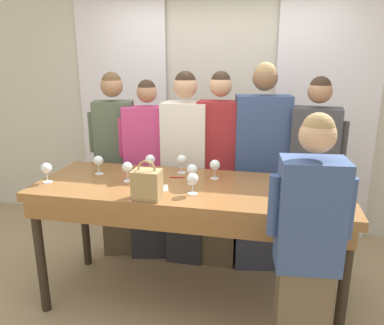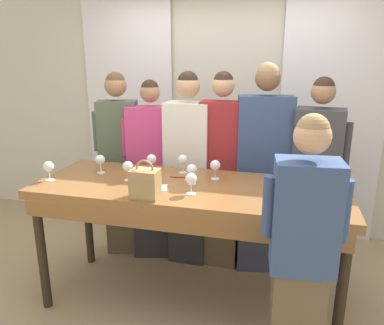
{
  "view_description": "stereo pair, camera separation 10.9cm",
  "coord_description": "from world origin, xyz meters",
  "px_view_note": "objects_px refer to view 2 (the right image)",
  "views": [
    {
      "loc": [
        0.56,
        -2.56,
        1.93
      ],
      "look_at": [
        0.0,
        0.08,
        1.15
      ],
      "focal_mm": 35.0,
      "sensor_mm": 36.0,
      "label": 1
    },
    {
      "loc": [
        0.67,
        -2.54,
        1.93
      ],
      "look_at": [
        0.0,
        0.08,
        1.15
      ],
      "focal_mm": 35.0,
      "sensor_mm": 36.0,
      "label": 2
    }
  ],
  "objects_px": {
    "wine_glass_back_right": "(152,160)",
    "guest_navy_coat": "(263,169)",
    "guest_cream_sweater": "(188,169)",
    "guest_beige_cap": "(315,180)",
    "wine_glass_center_left": "(128,167)",
    "wine_glass_center_right": "(183,160)",
    "wine_glass_center_mid": "(49,167)",
    "wine_glass_back_left": "(328,183)",
    "wine_glass_front_mid": "(191,179)",
    "guest_olive_jacket": "(120,162)",
    "wine_bottle": "(315,196)",
    "host_pouring": "(301,257)",
    "handbag": "(145,183)",
    "wine_glass_front_right": "(215,166)",
    "wine_glass_back_mid": "(100,160)",
    "wine_glass_front_left": "(192,170)",
    "guest_pink_top": "(152,170)",
    "guest_striped_shirt": "(221,170)",
    "tasting_bar": "(188,198)"
  },
  "relations": [
    {
      "from": "wine_glass_center_left",
      "to": "guest_olive_jacket",
      "type": "relative_size",
      "value": 0.09
    },
    {
      "from": "wine_bottle",
      "to": "guest_olive_jacket",
      "type": "bearing_deg",
      "value": 151.38
    },
    {
      "from": "guest_cream_sweater",
      "to": "wine_glass_back_right",
      "type": "bearing_deg",
      "value": -116.85
    },
    {
      "from": "wine_glass_front_mid",
      "to": "guest_cream_sweater",
      "type": "distance_m",
      "value": 0.86
    },
    {
      "from": "wine_glass_center_left",
      "to": "wine_glass_center_right",
      "type": "height_order",
      "value": "same"
    },
    {
      "from": "wine_glass_front_mid",
      "to": "guest_beige_cap",
      "type": "height_order",
      "value": "guest_beige_cap"
    },
    {
      "from": "wine_glass_center_left",
      "to": "guest_beige_cap",
      "type": "xyz_separation_m",
      "value": [
        1.42,
        0.65,
        -0.2
      ]
    },
    {
      "from": "tasting_bar",
      "to": "wine_glass_front_left",
      "type": "height_order",
      "value": "wine_glass_front_left"
    },
    {
      "from": "guest_cream_sweater",
      "to": "guest_navy_coat",
      "type": "relative_size",
      "value": 0.96
    },
    {
      "from": "wine_glass_back_mid",
      "to": "guest_striped_shirt",
      "type": "bearing_deg",
      "value": 30.01
    },
    {
      "from": "handbag",
      "to": "guest_beige_cap",
      "type": "relative_size",
      "value": 0.15
    },
    {
      "from": "wine_bottle",
      "to": "wine_glass_center_mid",
      "type": "distance_m",
      "value": 1.94
    },
    {
      "from": "wine_glass_front_left",
      "to": "handbag",
      "type": "bearing_deg",
      "value": -123.11
    },
    {
      "from": "handbag",
      "to": "wine_glass_front_right",
      "type": "relative_size",
      "value": 1.76
    },
    {
      "from": "wine_glass_center_left",
      "to": "wine_glass_center_mid",
      "type": "distance_m",
      "value": 0.61
    },
    {
      "from": "wine_glass_center_right",
      "to": "guest_pink_top",
      "type": "height_order",
      "value": "guest_pink_top"
    },
    {
      "from": "guest_cream_sweater",
      "to": "guest_striped_shirt",
      "type": "height_order",
      "value": "guest_striped_shirt"
    },
    {
      "from": "wine_glass_back_left",
      "to": "host_pouring",
      "type": "height_order",
      "value": "host_pouring"
    },
    {
      "from": "guest_pink_top",
      "to": "guest_striped_shirt",
      "type": "relative_size",
      "value": 0.96
    },
    {
      "from": "wine_glass_center_left",
      "to": "wine_glass_back_mid",
      "type": "bearing_deg",
      "value": 157.7
    },
    {
      "from": "wine_glass_back_right",
      "to": "guest_navy_coat",
      "type": "distance_m",
      "value": 0.97
    },
    {
      "from": "guest_cream_sweater",
      "to": "guest_navy_coat",
      "type": "height_order",
      "value": "guest_navy_coat"
    },
    {
      "from": "wine_glass_center_right",
      "to": "guest_navy_coat",
      "type": "bearing_deg",
      "value": 29.72
    },
    {
      "from": "handbag",
      "to": "wine_glass_center_left",
      "type": "xyz_separation_m",
      "value": [
        -0.26,
        0.31,
        0.0
      ]
    },
    {
      "from": "handbag",
      "to": "wine_glass_front_right",
      "type": "xyz_separation_m",
      "value": [
        0.38,
        0.51,
        0.0
      ]
    },
    {
      "from": "guest_cream_sweater",
      "to": "guest_beige_cap",
      "type": "bearing_deg",
      "value": 0.0
    },
    {
      "from": "guest_pink_top",
      "to": "guest_striped_shirt",
      "type": "xyz_separation_m",
      "value": [
        0.66,
        0.0,
        0.06
      ]
    },
    {
      "from": "wine_glass_center_left",
      "to": "guest_navy_coat",
      "type": "relative_size",
      "value": 0.08
    },
    {
      "from": "tasting_bar",
      "to": "handbag",
      "type": "bearing_deg",
      "value": -125.85
    },
    {
      "from": "wine_glass_back_right",
      "to": "host_pouring",
      "type": "distance_m",
      "value": 1.47
    },
    {
      "from": "guest_beige_cap",
      "to": "wine_glass_center_left",
      "type": "bearing_deg",
      "value": -155.51
    },
    {
      "from": "wine_bottle",
      "to": "guest_pink_top",
      "type": "height_order",
      "value": "guest_pink_top"
    },
    {
      "from": "wine_glass_center_mid",
      "to": "guest_pink_top",
      "type": "bearing_deg",
      "value": 55.73
    },
    {
      "from": "wine_glass_front_mid",
      "to": "host_pouring",
      "type": "bearing_deg",
      "value": -30.26
    },
    {
      "from": "wine_glass_center_left",
      "to": "wine_glass_center_mid",
      "type": "relative_size",
      "value": 1.0
    },
    {
      "from": "wine_glass_front_right",
      "to": "guest_pink_top",
      "type": "distance_m",
      "value": 0.85
    },
    {
      "from": "wine_glass_center_right",
      "to": "guest_navy_coat",
      "type": "relative_size",
      "value": 0.08
    },
    {
      "from": "wine_glass_center_left",
      "to": "handbag",
      "type": "bearing_deg",
      "value": -49.93
    },
    {
      "from": "guest_olive_jacket",
      "to": "guest_cream_sweater",
      "type": "xyz_separation_m",
      "value": [
        0.68,
        0.0,
        -0.01
      ]
    },
    {
      "from": "wine_glass_front_mid",
      "to": "host_pouring",
      "type": "xyz_separation_m",
      "value": [
        0.74,
        -0.43,
        -0.25
      ]
    },
    {
      "from": "wine_glass_back_right",
      "to": "wine_glass_front_mid",
      "type": "bearing_deg",
      "value": -42.82
    },
    {
      "from": "guest_navy_coat",
      "to": "wine_glass_back_left",
      "type": "bearing_deg",
      "value": -54.71
    },
    {
      "from": "handbag",
      "to": "wine_glass_back_mid",
      "type": "xyz_separation_m",
      "value": [
        -0.56,
        0.43,
        0.0
      ]
    },
    {
      "from": "wine_glass_back_left",
      "to": "guest_cream_sweater",
      "type": "height_order",
      "value": "guest_cream_sweater"
    },
    {
      "from": "wine_glass_center_mid",
      "to": "wine_glass_back_mid",
      "type": "distance_m",
      "value": 0.4
    },
    {
      "from": "wine_glass_back_right",
      "to": "handbag",
      "type": "bearing_deg",
      "value": -73.91
    },
    {
      "from": "wine_bottle",
      "to": "host_pouring",
      "type": "relative_size",
      "value": 0.18
    },
    {
      "from": "guest_pink_top",
      "to": "guest_striped_shirt",
      "type": "distance_m",
      "value": 0.66
    },
    {
      "from": "wine_bottle",
      "to": "guest_navy_coat",
      "type": "bearing_deg",
      "value": 111.53
    },
    {
      "from": "wine_bottle",
      "to": "host_pouring",
      "type": "height_order",
      "value": "host_pouring"
    }
  ]
}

